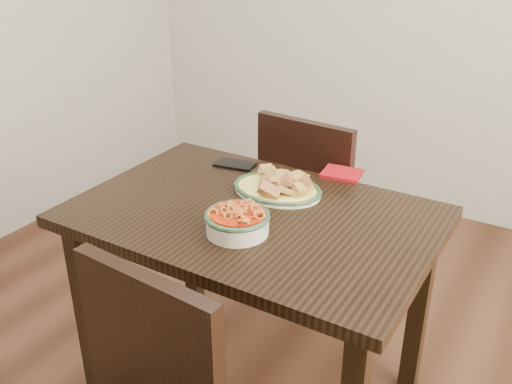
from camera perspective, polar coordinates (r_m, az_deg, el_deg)
The scene contains 7 objects.
floor at distance 2.30m, azimuth -0.23°, elevation -18.20°, with size 3.50×3.50×0.00m, color #371E11.
dining_table at distance 1.87m, azimuth -0.32°, elevation -4.81°, with size 1.14×0.76×0.75m.
chair_far at distance 2.45m, azimuth 5.91°, elevation -0.93°, with size 0.45×0.45×0.89m.
fish_plate at distance 1.93m, azimuth 2.14°, elevation 1.17°, with size 0.31×0.24×0.11m.
noodle_bowl at distance 1.68m, azimuth -1.89°, elevation -2.76°, with size 0.20×0.20×0.08m.
smartphone at distance 2.15m, azimuth -2.13°, elevation 2.77°, with size 0.15×0.08×0.01m, color black.
napkin at distance 2.09m, azimuth 8.59°, elevation 1.86°, with size 0.14×0.11×0.01m, color maroon.
Camera 1 is at (0.86, -1.41, 1.60)m, focal length 40.00 mm.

